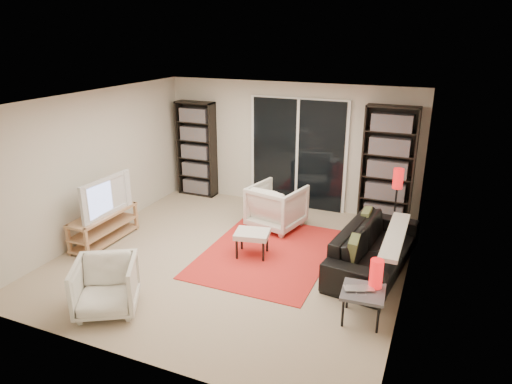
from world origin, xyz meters
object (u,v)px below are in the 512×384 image
Objects in this scene: sofa at (374,248)px; armchair_back at (277,206)px; ottoman at (252,235)px; armchair_front at (106,286)px; side_table at (363,294)px; tv_stand at (104,227)px; floor_lamp at (397,187)px; bookshelf_left at (196,149)px; bookshelf_right at (388,166)px.

sofa is 2.00m from armchair_back.
sofa reaches higher than ottoman.
sofa is 2.91× the size of armchair_front.
side_table is (2.93, 1.02, 0.02)m from armchair_front.
tv_stand is 2.19× the size of ottoman.
side_table is 0.44× the size of floor_lamp.
side_table is (4.30, -0.53, 0.09)m from tv_stand.
armchair_front is (1.36, -1.56, 0.07)m from tv_stand.
armchair_front is at bearing -48.80° from tv_stand.
side_table is at bearing -38.10° from bookshelf_left.
bookshelf_left is 3.85m from bookshelf_right.
ottoman is (-1.78, -0.35, 0.03)m from sofa.
armchair_front is 1.27× the size of ottoman.
armchair_back is at bearing 91.88° from ottoman.
bookshelf_right is 2.82m from ottoman.
bookshelf_left is 5.20m from side_table.
sofa is at bearing 11.23° from ottoman.
bookshelf_right is 0.97× the size of sofa.
floor_lamp reaches higher than ottoman.
bookshelf_left reaches higher than floor_lamp.
floor_lamp is (4.10, -0.67, -0.07)m from bookshelf_left.
bookshelf_right is 3.92× the size of side_table.
floor_lamp reaches higher than side_table.
side_table is (1.91, -2.19, -0.03)m from armchair_back.
side_table is at bearing -90.91° from floor_lamp.
side_table is at bearing 143.49° from armchair_back.
sofa reaches higher than tv_stand.
floor_lamp is (2.97, 3.54, 0.57)m from armchair_front.
ottoman is at bearing 11.33° from tv_stand.
tv_stand is at bearing -168.67° from ottoman.
bookshelf_left reaches higher than sofa.
floor_lamp reaches higher than sofa.
bookshelf_right reaches higher than ottoman.
armchair_front is at bearing -160.73° from side_table.
armchair_front is (1.13, -4.21, -0.64)m from bookshelf_left.
armchair_front is 2.30m from ottoman.
bookshelf_left is 1.53× the size of tv_stand.
floor_lamp is at bearing 38.05° from ottoman.
armchair_back is at bearing 72.89° from sofa.
floor_lamp is at bearing 0.70° from sofa.
bookshelf_right is 3.27m from side_table.
bookshelf_left is at bearing 84.94° from tv_stand.
floor_lamp reaches higher than armchair_front.
ottoman is at bearing -127.45° from bookshelf_right.
bookshelf_left is at bearing 170.72° from floor_lamp.
floor_lamp is (1.91, 1.49, 0.56)m from ottoman.
tv_stand is 2.48m from ottoman.
sofa is (4.21, 0.84, 0.05)m from tv_stand.
tv_stand is 2.91m from armchair_back.
bookshelf_left is 2.28× the size of armchair_back.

